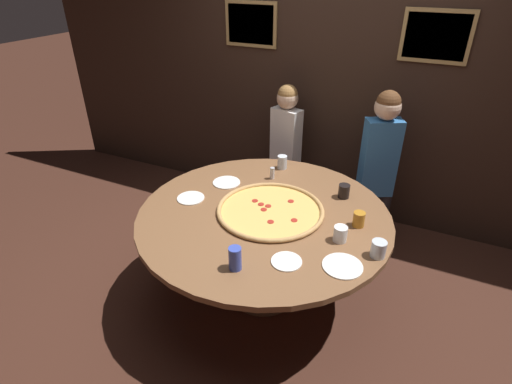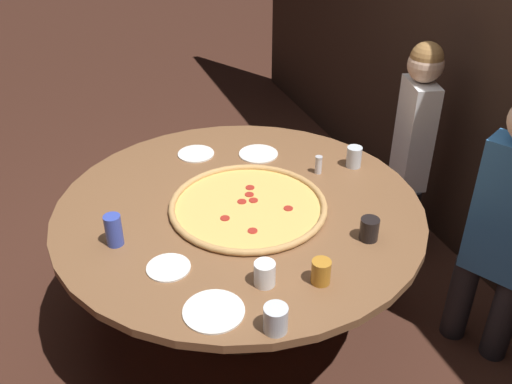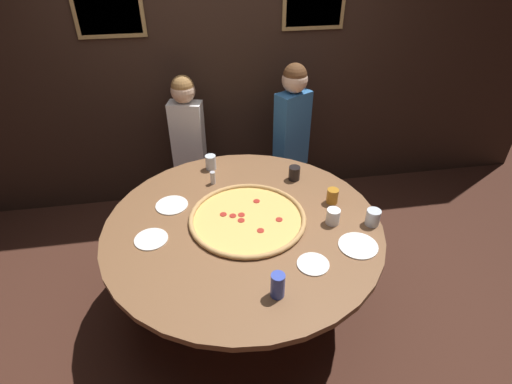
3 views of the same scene
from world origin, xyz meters
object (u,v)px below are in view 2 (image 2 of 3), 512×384
Objects in this scene: white_plate_near_front at (169,268)px; condiment_shaker at (318,165)px; drink_cup_near_right at (114,230)px; white_plate_left_side at (258,154)px; dining_table at (239,225)px; drink_cup_far_right at (321,272)px; white_plate_right_side at (214,311)px; giant_pizza at (248,206)px; diner_side_left at (507,217)px; drink_cup_near_left at (265,274)px; drink_cup_centre_back at (354,157)px; drink_cup_front_edge at (276,319)px; diner_side_right at (414,138)px; drink_cup_far_left at (369,229)px; white_plate_beside_cup at (196,154)px.

condiment_shaker reaches higher than white_plate_near_front.
white_plate_near_front is at bearing -61.81° from condiment_shaker.
white_plate_left_side is (-0.54, 0.86, -0.07)m from drink_cup_near_right.
dining_table is 17.10× the size of drink_cup_far_right.
drink_cup_near_right is 0.62× the size of white_plate_right_side.
white_plate_near_front is at bearing -51.27° from dining_table.
diner_side_left is (0.54, 1.04, 0.04)m from giant_pizza.
dining_table is 0.55m from white_plate_near_front.
drink_cup_centre_back is at bearing 132.29° from drink_cup_near_left.
drink_cup_centre_back is 0.78× the size of drink_cup_near_right.
drink_cup_near_left is 0.40m from white_plate_near_front.
dining_table is at bearing 33.48° from diner_side_left.
white_plate_left_side is (-1.25, 0.40, -0.05)m from drink_cup_front_edge.
drink_cup_centre_back reaches higher than white_plate_left_side.
drink_cup_near_left is 1.53m from diner_side_right.
drink_cup_far_left is 0.87m from white_plate_near_front.
diner_side_left reaches higher than diner_side_right.
drink_cup_front_edge reaches higher than drink_cup_near_left.
white_plate_right_side is at bearing 18.37° from white_plate_near_front.
drink_cup_near_left reaches higher than white_plate_right_side.
giant_pizza is 0.54× the size of diner_side_left.
white_plate_right_side is at bearing 137.14° from diner_side_right.
white_plate_beside_cup is 2.07× the size of condiment_shaker.
giant_pizza is 7.38× the size of drink_cup_near_left.
white_plate_near_front is 0.78× the size of white_plate_right_side.
dining_table is at bearing -30.80° from white_plate_left_side.
drink_cup_far_right is at bearing -36.24° from drink_cup_centre_back.
diner_side_right is (-0.93, 1.05, -0.05)m from drink_cup_far_right.
giant_pizza reaches higher than white_plate_beside_cup.
diner_side_right is at bearing 102.81° from drink_cup_near_right.
diner_side_left is (0.48, 1.67, -0.02)m from drink_cup_near_right.
drink_cup_far_left is 1.05m from diner_side_right.
diner_side_left is (0.88, -0.11, 0.05)m from diner_side_right.
drink_cup_front_edge reaches higher than dining_table.
white_plate_left_side is at bearing 151.73° from white_plate_right_side.
giant_pizza is 5.23× the size of drink_cup_near_right.
drink_cup_far_right is 0.22m from drink_cup_near_left.
drink_cup_far_right reaches higher than condiment_shaker.
drink_cup_centre_back is 0.86m from white_plate_beside_cup.
drink_cup_far_right is 0.71× the size of drink_cup_near_right.
white_plate_right_side is 1.13m from condiment_shaker.
white_plate_right_side is at bearing -70.83° from drink_cup_near_left.
white_plate_left_side is at bearing 149.20° from dining_table.
drink_cup_front_edge is at bearing 48.44° from white_plate_right_side.
drink_cup_front_edge is 1.03× the size of drink_cup_near_left.
drink_cup_far_right reaches higher than giant_pizza.
white_plate_beside_cup and white_plate_near_front have the same top height.
drink_cup_far_left is at bearing 11.54° from white_plate_left_side.
drink_cup_far_right is 0.95m from diner_side_left.
drink_cup_near_right is (-0.47, -0.51, 0.02)m from drink_cup_near_left.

